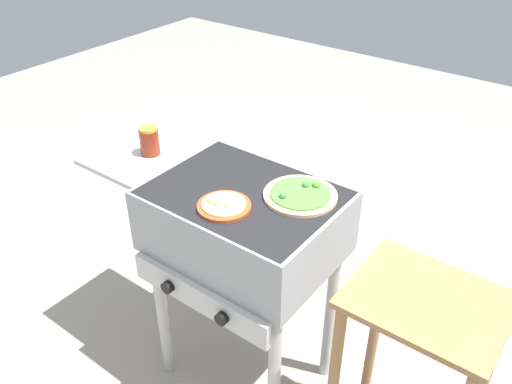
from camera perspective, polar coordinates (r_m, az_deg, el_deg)
name	(u,v)px	position (r m, az deg, el deg)	size (l,w,h in m)	color
ground_plane	(247,369)	(2.40, -1.01, -18.38)	(8.00, 8.00, 0.00)	gray
grill	(241,226)	(1.87, -1.65, -3.63)	(0.96, 0.53, 0.90)	gray
pizza_cheese	(224,206)	(1.71, -3.45, -1.47)	(0.17, 0.17, 0.03)	#C64723
pizza_veggie	(300,194)	(1.76, 4.76, -0.27)	(0.25, 0.25, 0.04)	#E0C17F
sauce_jar	(150,141)	(2.03, -11.27, 5.39)	(0.07, 0.07, 0.11)	maroon
prep_table	(415,354)	(1.78, 16.61, -16.24)	(0.44, 0.36, 0.80)	olive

